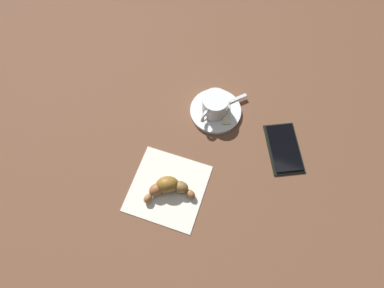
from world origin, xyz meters
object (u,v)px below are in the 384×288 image
at_px(teaspoon, 217,107).
at_px(napkin, 166,187).
at_px(saucer, 216,111).
at_px(espresso_cup, 215,105).
at_px(cell_phone, 284,148).
at_px(croissant, 168,187).
at_px(sugar_packet, 226,112).

height_order(teaspoon, napkin, teaspoon).
bearing_deg(saucer, espresso_cup, 132.82).
relative_size(espresso_cup, cell_phone, 0.59).
xyz_separation_m(teaspoon, croissant, (-0.25, 0.03, 0.01)).
bearing_deg(teaspoon, cell_phone, -102.29).
xyz_separation_m(saucer, sugar_packet, (0.00, -0.03, 0.01)).
height_order(saucer, croissant, croissant).
distance_m(sugar_packet, napkin, 0.24).
bearing_deg(napkin, croissant, -106.87).
distance_m(espresso_cup, cell_phone, 0.20).
height_order(saucer, napkin, saucer).
bearing_deg(napkin, cell_phone, -48.09).
xyz_separation_m(sugar_packet, croissant, (-0.24, 0.05, 0.01)).
xyz_separation_m(napkin, croissant, (-0.00, -0.01, 0.02)).
bearing_deg(croissant, espresso_cup, -5.12).
relative_size(saucer, croissant, 1.18).
distance_m(espresso_cup, teaspoon, 0.03).
relative_size(sugar_packet, napkin, 0.40).
distance_m(saucer, croissant, 0.24).
distance_m(croissant, cell_phone, 0.30).
bearing_deg(espresso_cup, croissant, 174.88).
bearing_deg(espresso_cup, cell_phone, -98.45).
xyz_separation_m(teaspoon, sugar_packet, (-0.01, -0.03, 0.00)).
relative_size(espresso_cup, sugar_packet, 1.33).
height_order(espresso_cup, cell_phone, espresso_cup).
xyz_separation_m(saucer, teaspoon, (0.01, -0.00, 0.01)).
xyz_separation_m(saucer, croissant, (-0.24, 0.02, 0.02)).
xyz_separation_m(saucer, napkin, (-0.23, 0.03, -0.00)).
bearing_deg(sugar_packet, teaspoon, 50.70).
height_order(espresso_cup, sugar_packet, espresso_cup).
height_order(espresso_cup, napkin, espresso_cup).
height_order(saucer, teaspoon, teaspoon).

